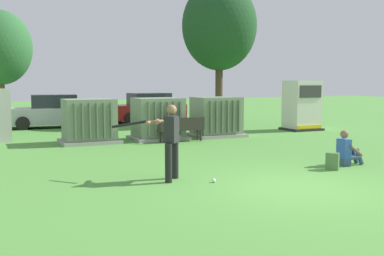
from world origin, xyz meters
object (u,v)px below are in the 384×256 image
Objects in this scene: transformer_mid_west at (158,119)px; park_bench at (182,128)px; seated_spectator at (347,151)px; parked_car_leftmost at (52,112)px; transformer_mid_east at (216,117)px; generator_enclosure at (302,106)px; parked_car_left_of_center at (147,109)px; batter at (169,138)px; backpack at (332,161)px; sports_ball at (214,181)px; transformer_west at (89,122)px.

park_bench is (0.55, -1.07, -0.25)m from transformer_mid_west.
parked_car_leftmost is at bearing 112.75° from seated_spectator.
transformer_mid_east is 0.91× the size of generator_enclosure.
parked_car_left_of_center is at bearing 126.51° from generator_enclosure.
parked_car_left_of_center is (4.51, 14.61, -0.22)m from batter.
transformer_mid_east is 2.27m from park_bench.
parked_car_leftmost is at bearing 130.72° from transformer_mid_east.
parked_car_leftmost is 5.34m from parked_car_left_of_center.
transformer_mid_east is 1.16× the size of park_bench.
transformer_mid_west reaches higher than backpack.
backpack is (1.92, -7.69, -0.57)m from transformer_mid_west.
park_bench is 7.04m from sports_ball.
transformer_mid_east is 0.49× the size of parked_car_left_of_center.
parked_car_leftmost is at bearing 109.50° from backpack.
seated_spectator is (-4.60, -7.85, -0.76)m from generator_enclosure.
transformer_mid_east is 8.78m from sports_ball.
sports_ball is at bearing -38.03° from batter.
seated_spectator is 0.22× the size of parked_car_leftmost.
parked_car_leftmost is (-10.42, 6.05, -0.38)m from generator_enclosure.
transformer_west and transformer_mid_west have the same top height.
generator_enclosure is 9.85m from backpack.
generator_enclosure reaches higher than park_bench.
transformer_mid_east and parked_car_leftmost have the same top height.
sports_ball is 14.42m from parked_car_leftmost.
transformer_mid_west and parked_car_leftmost have the same top height.
park_bench is 1.88× the size of seated_spectator.
transformer_mid_west is 7.33m from generator_enclosure.
generator_enclosure reaches higher than transformer_mid_east.
batter is at bearing 172.58° from backpack.
transformer_west is at bearing 125.74° from seated_spectator.
transformer_mid_east reaches higher than backpack.
sports_ball is at bearing -81.98° from transformer_west.
backpack is 0.10× the size of parked_car_left_of_center.
park_bench is 4.11× the size of backpack.
batter is 1.81× the size of seated_spectator.
batter is at bearing -87.69° from transformer_west.
park_bench reaches higher than backpack.
seated_spectator is 0.87m from backpack.
park_bench is at bearing -64.29° from parked_car_leftmost.
parked_car_left_of_center is (-0.57, 14.83, 0.38)m from seated_spectator.
generator_enclosure is at bearing -30.12° from parked_car_leftmost.
transformer_mid_east and parked_car_left_of_center have the same top height.
backpack is (4.29, -0.56, -0.76)m from batter.
backpack is (-0.63, -7.66, -0.57)m from transformer_mid_east.
backpack is at bearing -123.31° from generator_enclosure.
parked_car_left_of_center is at bearing 74.03° from transformer_mid_west.
batter is 1.39m from sports_ball.
batter is at bearing 177.53° from seated_spectator.
park_bench is 8.70m from parked_car_left_of_center.
parked_car_left_of_center reaches higher than backpack.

